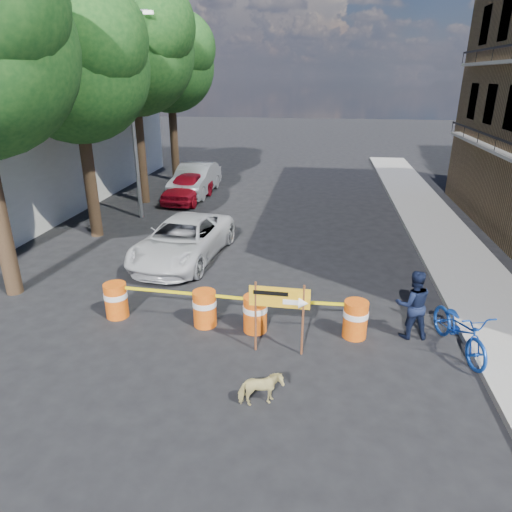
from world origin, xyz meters
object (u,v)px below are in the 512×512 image
(pedestrian, at_px, (413,304))
(sedan_red, at_px, (188,187))
(barrel_far_left, at_px, (116,300))
(suv_white, at_px, (183,240))
(bicycle, at_px, (464,308))
(sedan_silver, at_px, (195,179))
(detour_sign, at_px, (287,304))
(dog, at_px, (261,389))
(barrel_mid_right, at_px, (255,313))
(barrel_far_right, at_px, (355,318))
(barrel_mid_left, at_px, (205,308))

(pedestrian, xyz_separation_m, sedan_red, (-8.60, 11.35, -0.15))
(barrel_far_left, bearing_deg, suv_white, 82.17)
(bicycle, distance_m, sedan_red, 15.22)
(sedan_red, xyz_separation_m, sedan_silver, (0.01, 1.30, 0.10))
(detour_sign, distance_m, dog, 2.00)
(barrel_mid_right, height_order, sedan_silver, sedan_silver)
(pedestrian, bearing_deg, barrel_far_right, 2.01)
(pedestrian, bearing_deg, dog, 36.06)
(barrel_mid_left, xyz_separation_m, pedestrian, (4.86, 0.18, 0.36))
(detour_sign, bearing_deg, bicycle, 10.76)
(barrel_far_right, bearing_deg, dog, -124.51)
(barrel_mid_left, distance_m, detour_sign, 2.37)
(dog, distance_m, sedan_red, 15.26)
(pedestrian, relative_size, suv_white, 0.34)
(sedan_red, bearing_deg, barrel_mid_left, -68.01)
(barrel_mid_left, xyz_separation_m, barrel_far_right, (3.58, -0.01, 0.00))
(barrel_mid_right, xyz_separation_m, detour_sign, (0.80, -0.85, 0.74))
(dog, bearing_deg, barrel_far_right, -55.43)
(barrel_mid_right, bearing_deg, pedestrian, 4.16)
(barrel_mid_right, distance_m, barrel_far_right, 2.34)
(barrel_mid_right, distance_m, detour_sign, 1.38)
(barrel_far_left, relative_size, detour_sign, 0.54)
(dog, bearing_deg, barrel_far_left, 34.33)
(barrel_far_left, height_order, barrel_mid_left, same)
(dog, bearing_deg, sedan_silver, -1.53)
(bicycle, relative_size, dog, 2.63)
(dog, bearing_deg, sedan_red, 0.14)
(barrel_mid_right, bearing_deg, barrel_far_right, 1.68)
(detour_sign, bearing_deg, suv_white, 128.46)
(pedestrian, distance_m, dog, 4.28)
(sedan_red, bearing_deg, bicycle, -47.15)
(barrel_far_left, xyz_separation_m, barrel_far_right, (5.89, -0.11, 0.00))
(barrel_mid_left, relative_size, sedan_red, 0.23)
(pedestrian, height_order, suv_white, pedestrian)
(sedan_silver, bearing_deg, barrel_mid_left, -72.63)
(detour_sign, xyz_separation_m, sedan_silver, (-5.78, 13.77, -0.44))
(barrel_far_left, bearing_deg, dog, -34.76)
(detour_sign, relative_size, suv_white, 0.34)
(barrel_far_right, bearing_deg, sedan_silver, 119.66)
(barrel_far_left, relative_size, barrel_mid_right, 1.00)
(sedan_red, bearing_deg, pedestrian, -48.86)
(dog, distance_m, sedan_silver, 16.48)
(pedestrian, distance_m, sedan_silver, 15.30)
(barrel_mid_right, distance_m, sedan_silver, 13.85)
(barrel_mid_left, height_order, detour_sign, detour_sign)
(barrel_mid_right, height_order, detour_sign, detour_sign)
(barrel_mid_right, xyz_separation_m, dog, (0.49, -2.62, -0.13))
(barrel_mid_right, xyz_separation_m, pedestrian, (3.61, 0.26, 0.36))
(barrel_mid_left, xyz_separation_m, suv_white, (-1.76, 4.10, 0.21))
(barrel_far_left, height_order, sedan_silver, sedan_silver)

